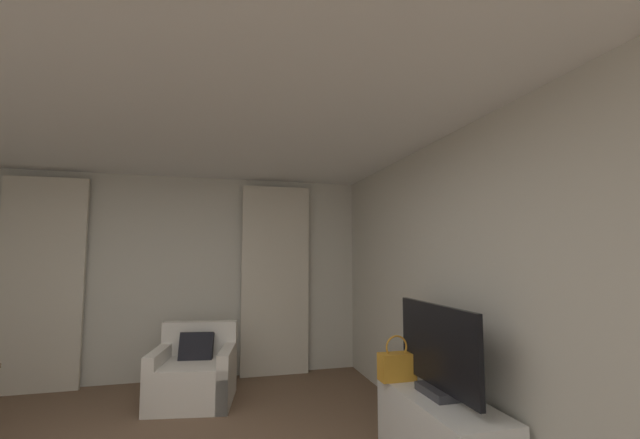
{
  "coord_description": "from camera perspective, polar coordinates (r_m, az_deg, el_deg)",
  "views": [
    {
      "loc": [
        0.59,
        -2.5,
        1.57
      ],
      "look_at": [
        1.59,
        1.36,
        1.92
      ],
      "focal_mm": 22.48,
      "sensor_mm": 36.0,
      "label": 1
    }
  ],
  "objects": [
    {
      "name": "wall_window",
      "position": [
        5.56,
        -20.84,
        -7.55
      ],
      "size": [
        5.12,
        0.06,
        2.6
      ],
      "color": "beige",
      "rests_on": "ground"
    },
    {
      "name": "ceiling",
      "position": [
        2.78,
        -26.99,
        17.97
      ],
      "size": [
        5.12,
        6.12,
        0.06
      ],
      "primitive_type": "cube",
      "color": "white",
      "rests_on": "wall_left"
    },
    {
      "name": "curtain_right_panel",
      "position": [
        5.46,
        -6.37,
        -8.42
      ],
      "size": [
        0.9,
        0.06,
        2.5
      ],
      "color": "beige",
      "rests_on": "ground"
    },
    {
      "name": "tv_flatscreen",
      "position": [
        3.28,
        16.35,
        -17.65
      ],
      "size": [
        0.2,
        1.04,
        0.67
      ],
      "color": "#333338",
      "rests_on": "tv_console"
    },
    {
      "name": "curtain_left_panel",
      "position": [
        5.75,
        -34.86,
        -7.37
      ],
      "size": [
        0.9,
        0.06,
        2.5
      ],
      "color": "beige",
      "rests_on": "ground"
    },
    {
      "name": "wall_right",
      "position": [
        3.17,
        23.53,
        -9.53
      ],
      "size": [
        0.06,
        6.12,
        2.6
      ],
      "color": "beige",
      "rests_on": "ground"
    },
    {
      "name": "handbag_primary",
      "position": [
        3.62,
        10.88,
        -19.72
      ],
      "size": [
        0.3,
        0.14,
        0.37
      ],
      "color": "orange",
      "rests_on": "tv_console"
    },
    {
      "name": "tv_console",
      "position": [
        3.43,
        16.81,
        -27.19
      ],
      "size": [
        0.48,
        1.22,
        0.53
      ],
      "color": "white",
      "rests_on": "ground"
    },
    {
      "name": "armchair",
      "position": [
        4.81,
        -17.51,
        -20.38
      ],
      "size": [
        0.94,
        0.9,
        0.8
      ],
      "color": "silver",
      "rests_on": "ground"
    }
  ]
}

